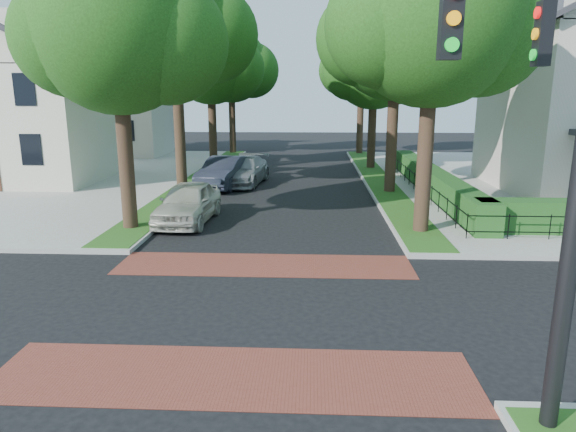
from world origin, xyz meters
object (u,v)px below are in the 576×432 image
object	(u,v)px
parked_car_front	(188,203)
parked_car_middle	(224,172)
parked_car_rear	(244,171)
traffic_signal	(564,124)

from	to	relation	value
parked_car_front	parked_car_middle	size ratio (longest dim) A/B	0.93
parked_car_middle	parked_car_rear	xyz separation A→B (m)	(0.94, 1.16, -0.07)
traffic_signal	parked_car_middle	size ratio (longest dim) A/B	1.54
parked_car_middle	parked_car_rear	bearing A→B (deg)	60.99
parked_car_middle	parked_car_rear	distance (m)	1.50
traffic_signal	parked_car_front	xyz separation A→B (m)	(-8.49, 12.88, -3.88)
parked_car_front	traffic_signal	bearing A→B (deg)	-53.83
traffic_signal	parked_car_rear	xyz separation A→B (m)	(-7.42, 22.13, -3.92)
parked_car_front	parked_car_middle	distance (m)	8.09
traffic_signal	parked_car_middle	xyz separation A→B (m)	(-8.36, 20.96, -3.85)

